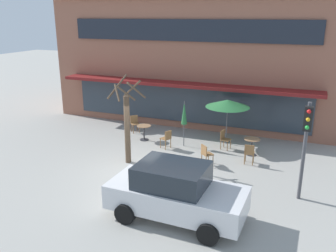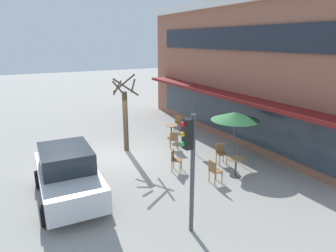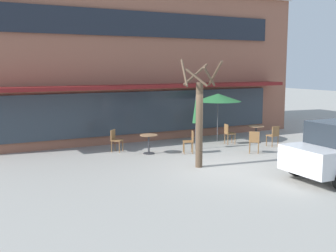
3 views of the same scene
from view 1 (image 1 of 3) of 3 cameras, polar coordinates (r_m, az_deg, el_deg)
name	(u,v)px [view 1 (image 1 of 3)]	position (r m, az deg, el deg)	size (l,w,h in m)	color
ground_plane	(137,170)	(14.64, -5.01, -7.00)	(80.00, 80.00, 0.00)	#9E9B93
building_facade	(206,54)	(22.79, 6.17, 11.35)	(16.40, 9.10, 7.32)	#935B47
cafe_table_near_wall	(144,130)	(17.81, -3.86, -0.67)	(0.70, 0.70, 0.76)	#333338
cafe_table_streetside	(252,144)	(16.33, 13.30, -2.83)	(0.70, 0.70, 0.76)	#333338
patio_umbrella_green_folded	(228,103)	(17.09, 9.55, 3.60)	(2.10, 2.10, 2.20)	#4C4C51
patio_umbrella_cream_folded	(184,113)	(16.67, 2.62, 2.07)	(0.28, 0.28, 2.20)	#4C4C51
cafe_chair_0	(224,138)	(16.80, 9.03, -1.95)	(0.48, 0.48, 0.89)	olive
cafe_chair_1	(206,153)	(14.93, 6.11, -4.35)	(0.56, 0.56, 0.89)	olive
cafe_chair_2	(135,122)	(19.09, -5.36, 0.57)	(0.57, 0.57, 0.89)	olive
cafe_chair_3	(167,138)	(16.65, -0.22, -1.90)	(0.53, 0.53, 0.89)	olive
cafe_chair_4	(249,152)	(15.30, 12.92, -4.15)	(0.42, 0.42, 0.89)	olive
parked_sedan	(175,192)	(11.01, 1.18, -10.52)	(4.25, 2.11, 1.76)	silver
street_tree	(127,123)	(14.80, -6.58, 0.46)	(1.41, 1.39, 3.67)	brown
traffic_light_pole	(306,136)	(12.30, 21.25, -1.52)	(0.26, 0.44, 3.40)	#47474C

